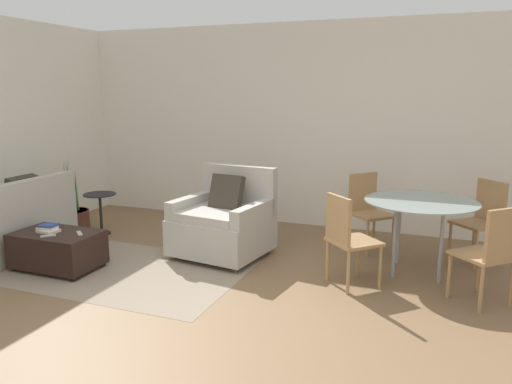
{
  "coord_description": "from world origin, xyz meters",
  "views": [
    {
      "loc": [
        1.82,
        -3.22,
        1.87
      ],
      "look_at": [
        -0.14,
        1.84,
        0.75
      ],
      "focal_mm": 35.0,
      "sensor_mm": 36.0,
      "label": 1
    }
  ],
  "objects": [
    {
      "name": "wall_back",
      "position": [
        0.0,
        3.41,
        1.38
      ],
      "size": [
        12.0,
        0.06,
        2.75
      ],
      "color": "white",
      "rests_on": "ground_plane"
    },
    {
      "name": "potted_plant",
      "position": [
        -2.89,
        2.01,
        0.19
      ],
      "size": [
        0.44,
        0.44,
        0.97
      ],
      "color": "brown",
      "rests_on": "ground_plane"
    },
    {
      "name": "wall_left",
      "position": [
        -3.39,
        1.5,
        1.38
      ],
      "size": [
        0.06,
        12.0,
        2.75
      ],
      "color": "white",
      "rests_on": "ground_plane"
    },
    {
      "name": "dining_chair_near_left",
      "position": [
        0.98,
        1.34,
        0.52
      ],
      "size": [
        0.59,
        0.59,
        0.9
      ],
      "color": "tan",
      "rests_on": "ground_plane"
    },
    {
      "name": "tv_remote_primary",
      "position": [
        -1.69,
        0.76,
        0.4
      ],
      "size": [
        0.15,
        0.14,
        0.01
      ],
      "color": "#B7B7BC",
      "rests_on": "ottoman"
    },
    {
      "name": "side_table",
      "position": [
        -2.36,
        1.94,
        0.38
      ],
      "size": [
        0.41,
        0.41,
        0.54
      ],
      "color": "black",
      "rests_on": "ground_plane"
    },
    {
      "name": "ottoman",
      "position": [
        -1.96,
        0.71,
        0.22
      ],
      "size": [
        0.88,
        0.56,
        0.4
      ],
      "color": "black",
      "rests_on": "ground_plane"
    },
    {
      "name": "dining_table",
      "position": [
        1.6,
        1.96,
        0.68
      ],
      "size": [
        1.13,
        1.13,
        0.77
      ],
      "color": "#8C9E99",
      "rests_on": "ground_plane"
    },
    {
      "name": "dining_chair_near_right",
      "position": [
        2.22,
        1.34,
        0.52
      ],
      "size": [
        0.59,
        0.59,
        0.9
      ],
      "color": "tan",
      "rests_on": "ground_plane"
    },
    {
      "name": "dining_chair_far_left",
      "position": [
        0.98,
        2.58,
        0.52
      ],
      "size": [
        0.59,
        0.59,
        0.9
      ],
      "color": "tan",
      "rests_on": "ground_plane"
    },
    {
      "name": "area_rug",
      "position": [
        -1.23,
        0.91,
        0.0
      ],
      "size": [
        2.41,
        1.62,
        0.01
      ],
      "color": "gray",
      "rests_on": "ground_plane"
    },
    {
      "name": "tv_remote_secondary",
      "position": [
        -1.93,
        0.57,
        0.4
      ],
      "size": [
        0.14,
        0.13,
        0.01
      ],
      "color": "#B7B7BC",
      "rests_on": "ottoman"
    },
    {
      "name": "book_stack",
      "position": [
        -2.04,
        0.69,
        0.44
      ],
      "size": [
        0.23,
        0.19,
        0.08
      ],
      "color": "beige",
      "rests_on": "ottoman"
    },
    {
      "name": "ground_plane",
      "position": [
        0.0,
        0.0,
        0.0
      ],
      "size": [
        20.0,
        20.0,
        0.0
      ],
      "primitive_type": "plane",
      "color": "brown"
    },
    {
      "name": "armchair",
      "position": [
        -0.51,
        1.76,
        0.38
      ],
      "size": [
        1.08,
        1.02,
        1.0
      ],
      "color": "#B2ADA3",
      "rests_on": "ground_plane"
    },
    {
      "name": "dining_chair_far_right",
      "position": [
        2.22,
        2.58,
        0.52
      ],
      "size": [
        0.59,
        0.59,
        0.9
      ],
      "color": "tan",
      "rests_on": "ground_plane"
    }
  ]
}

